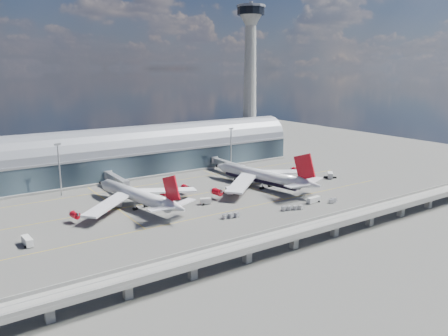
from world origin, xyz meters
TOP-DOWN VIEW (x-y plane):
  - ground at (0.00, 0.00)m, footprint 500.00×500.00m
  - taxi_lines at (0.00, 22.11)m, footprint 200.00×80.12m
  - terminal at (0.00, 77.99)m, footprint 200.00×30.00m
  - control_tower at (85.00, 83.00)m, footprint 19.00×19.00m
  - guideway at (-0.00, -55.00)m, footprint 220.00×8.50m
  - floodlight_mast_left at (-50.00, 55.00)m, footprint 3.00×0.70m
  - floodlight_mast_right at (50.00, 55.00)m, footprint 3.00×0.70m
  - airliner_left at (-26.55, 16.29)m, footprint 60.24×63.43m
  - airliner_right at (40.68, 12.73)m, footprint 65.77×68.82m
  - jet_bridge_left at (-23.47, 53.12)m, footprint 4.40×28.00m
  - jet_bridge_right at (43.82, 51.18)m, footprint 4.40×32.00m
  - service_truck_0 at (-75.52, -1.58)m, footprint 3.00×7.33m
  - service_truck_1 at (0.73, 4.21)m, footprint 5.30×3.69m
  - service_truck_2 at (43.10, -21.49)m, footprint 7.58×2.84m
  - service_truck_3 at (84.24, 6.54)m, footprint 6.50×6.64m
  - service_truck_4 at (18.87, 11.78)m, footprint 4.29×6.13m
  - service_truck_5 at (-34.78, 23.16)m, footprint 6.07×5.06m
  - cargo_train_0 at (-0.31, -17.47)m, footprint 8.01×3.38m
  - cargo_train_1 at (27.85, -23.91)m, footprint 10.26×5.04m
  - cargo_train_2 at (50.60, -26.21)m, footprint 5.19×2.94m

SIDE VIEW (x-z plane):
  - ground at x=0.00m, z-range 0.00..0.00m
  - taxi_lines at x=0.00m, z-range 0.00..0.01m
  - cargo_train_2 at x=50.60m, z-range 0.04..1.72m
  - cargo_train_1 at x=27.85m, z-range 0.04..1.76m
  - cargo_train_0 at x=-0.31m, z-range 0.04..1.79m
  - service_truck_2 at x=43.10m, z-range 0.06..2.74m
  - service_truck_1 at x=0.73m, z-range 0.01..2.82m
  - service_truck_5 at x=-34.78m, z-range 0.03..2.84m
  - service_truck_0 at x=-75.52m, z-range 0.05..3.02m
  - service_truck_4 at x=18.87m, z-range 0.01..3.26m
  - service_truck_3 at x=84.24m, z-range 0.04..3.28m
  - jet_bridge_left at x=-23.47m, z-range 1.55..8.80m
  - jet_bridge_right at x=43.82m, z-range 1.56..8.81m
  - guideway at x=0.00m, z-range 1.69..8.89m
  - airliner_left at x=-26.55m, z-range -4.16..15.27m
  - airliner_right at x=40.68m, z-range -5.28..16.67m
  - terminal at x=0.00m, z-range -2.66..25.34m
  - floodlight_mast_left at x=-50.00m, z-range 0.78..26.48m
  - floodlight_mast_right at x=50.00m, z-range 0.78..26.48m
  - control_tower at x=85.00m, z-range 0.14..103.14m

